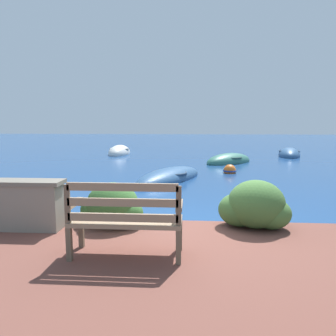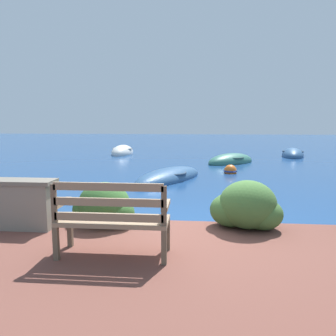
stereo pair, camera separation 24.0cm
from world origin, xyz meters
name	(u,v)px [view 2 (the right image)]	position (x,y,z in m)	size (l,w,h in m)	color
ground_plane	(179,234)	(0.00, 0.00, 0.00)	(80.00, 80.00, 0.00)	navy
park_bench	(112,217)	(-0.70, -1.48, 0.70)	(1.33, 0.48, 0.93)	brown
hedge_clump_far_left	(3,207)	(-2.77, -0.37, 0.48)	(0.88, 0.63, 0.60)	#284C23
hedge_clump_left	(103,207)	(-1.15, -0.34, 0.51)	(0.99, 0.72, 0.68)	#38662D
hedge_clump_centre	(246,208)	(1.03, -0.27, 0.54)	(1.07, 0.77, 0.73)	#426B33
rowboat_nearest	(169,178)	(-0.59, 4.89, 0.06)	(2.47, 3.40, 0.65)	#2D517A
rowboat_mid	(231,162)	(1.74, 9.21, 0.06)	(2.60, 2.53, 0.74)	#336B5B
rowboat_far	(293,155)	(5.17, 12.12, 0.07)	(1.57, 2.52, 0.78)	#2D517A
rowboat_outer	(122,153)	(-3.84, 12.54, 0.08)	(1.15, 2.37, 0.89)	silver
mooring_buoy	(230,171)	(1.44, 6.39, 0.08)	(0.49, 0.49, 0.45)	orange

